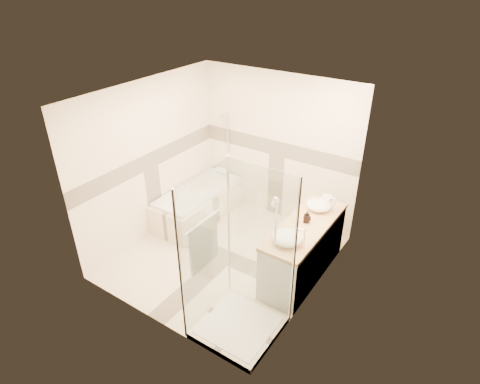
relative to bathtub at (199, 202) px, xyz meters
The scene contains 12 objects.
room 1.57m from the bathtub, 30.53° to the right, with size 2.82×3.02×2.52m.
bathtub is the anchor object (origin of this frame).
vanity 2.18m from the bathtub, ahead, with size 0.58×1.62×0.85m.
shower_enclosure 2.47m from the bathtub, 41.10° to the right, with size 0.96×0.93×2.04m.
vessel_sink_near 2.22m from the bathtub, ahead, with size 0.36×0.36×0.14m, color white.
vessel_sink_far 2.37m from the bathtub, 21.72° to the right, with size 0.38×0.38×0.15m, color white.
faucet_near 2.45m from the bathtub, ahead, with size 0.11×0.03×0.26m.
faucet_far 2.59m from the bathtub, 19.88° to the right, with size 0.12×0.03×0.28m.
amenity_bottle_a 2.24m from the bathtub, ahead, with size 0.08×0.08×0.17m, color black.
amenity_bottle_b 2.23m from the bathtub, ahead, with size 0.11×0.11×0.14m, color black.
folded_towels 2.24m from the bathtub, ahead, with size 0.13×0.21×0.07m, color white.
rolled_towel 0.77m from the bathtub, 89.32° to the left, with size 0.11×0.11×0.24m, color white.
Camera 1 is at (2.86, -3.89, 3.87)m, focal length 30.00 mm.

